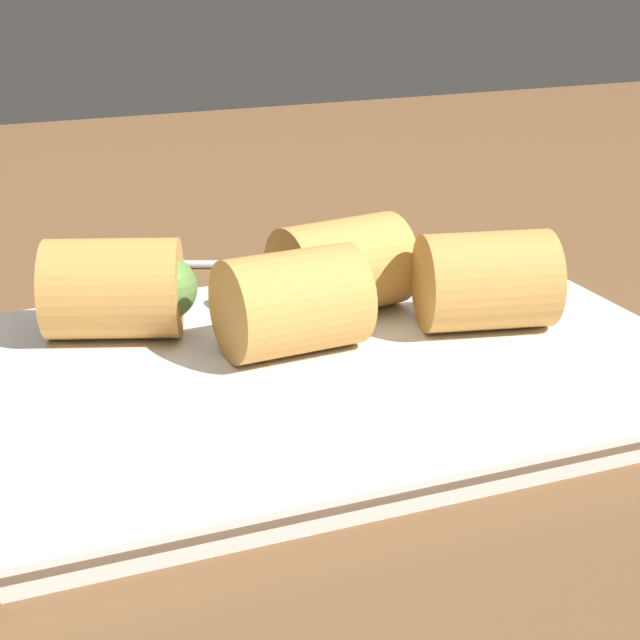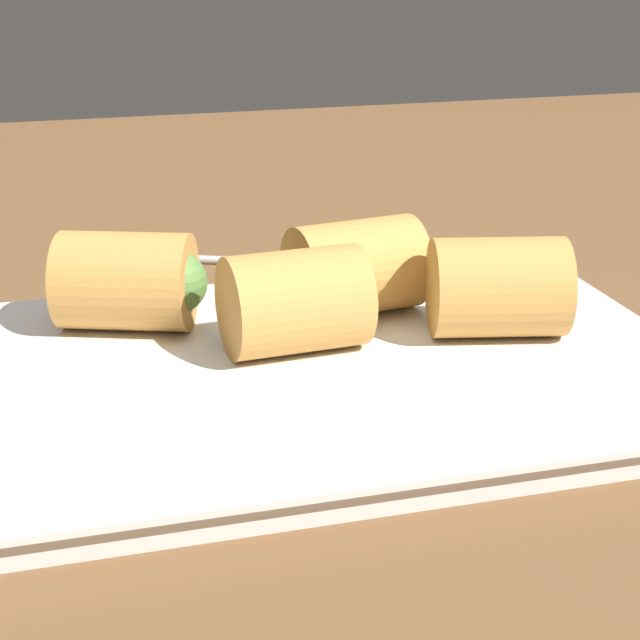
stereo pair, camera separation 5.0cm
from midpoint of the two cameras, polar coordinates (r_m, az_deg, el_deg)
table_surface at (r=48.64cm, az=-2.86°, el=-4.50°), size 180.00×140.00×2.00cm
serving_plate at (r=47.18cm, az=-3.04°, el=-2.99°), size 32.02×22.59×1.50cm
roll_front_left at (r=47.14cm, az=-4.10°, el=0.95°), size 7.05×5.04×4.61cm
roll_front_right at (r=50.35cm, az=6.31°, el=2.19°), size 7.27×5.85×4.61cm
roll_back_left at (r=51.91cm, az=-1.23°, el=2.90°), size 7.18×5.46×4.61cm
roll_back_right at (r=49.97cm, az=-13.36°, el=1.59°), size 7.36×6.41×4.61cm
spoon at (r=63.34cm, az=0.07°, el=3.29°), size 16.43×8.29×1.47cm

